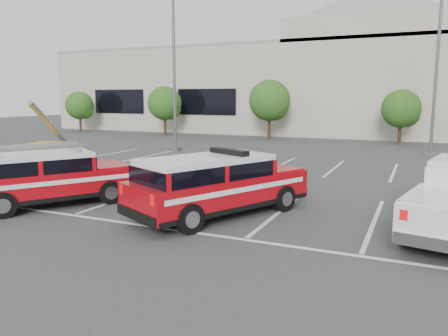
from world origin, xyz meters
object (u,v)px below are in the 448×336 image
(tree_mid_right, at_px, (402,110))
(tree_far_left, at_px, (81,107))
(light_pole_left, at_px, (174,69))
(tree_left, at_px, (166,104))
(light_pole_mid, at_px, (437,66))
(ladder_suv, at_px, (49,181))
(utility_rig, at_px, (41,163))
(tree_mid_left, at_px, (271,102))
(convention_building, at_px, (353,84))
(fire_chief_suv, at_px, (217,189))

(tree_mid_right, bearing_deg, tree_far_left, 180.00)
(tree_mid_right, bearing_deg, light_pole_left, -142.50)
(tree_left, bearing_deg, light_pole_mid, -15.43)
(tree_far_left, bearing_deg, tree_left, 0.00)
(ladder_suv, bearing_deg, tree_mid_right, 101.27)
(ladder_suv, distance_m, utility_rig, 5.11)
(tree_mid_left, bearing_deg, utility_rig, -98.74)
(convention_building, distance_m, light_pole_mid, 17.27)
(light_pole_mid, relative_size, utility_rig, 2.34)
(tree_mid_right, distance_m, fire_chief_suv, 23.54)
(tree_mid_left, xyz_separation_m, light_pole_left, (-3.09, -10.05, 2.14))
(convention_building, xyz_separation_m, tree_far_left, (-25.09, -9.82, -2.22))
(tree_mid_left, distance_m, tree_mid_right, 10.01)
(convention_building, relative_size, light_pole_left, 5.86)
(tree_far_left, xyz_separation_m, light_pole_left, (16.91, -10.05, 2.68))
(light_pole_mid, bearing_deg, light_pole_left, -165.07)
(tree_left, relative_size, utility_rig, 1.01)
(tree_mid_left, relative_size, ladder_suv, 0.94)
(fire_chief_suv, relative_size, ladder_suv, 1.12)
(light_pole_mid, height_order, fire_chief_suv, light_pole_mid)
(utility_rig, bearing_deg, light_pole_left, 73.84)
(convention_building, bearing_deg, tree_far_left, -158.63)
(fire_chief_suv, height_order, ladder_suv, ladder_suv)
(tree_mid_right, xyz_separation_m, light_pole_left, (-13.09, -10.05, 2.68))
(tree_mid_right, distance_m, ladder_suv, 26.04)
(convention_building, height_order, utility_rig, convention_building)
(tree_mid_left, distance_m, utility_rig, 21.29)
(tree_far_left, bearing_deg, fire_chief_suv, -41.63)
(tree_mid_right, height_order, ladder_suv, tree_mid_right)
(tree_mid_left, height_order, fire_chief_suv, tree_mid_left)
(fire_chief_suv, bearing_deg, utility_rig, -167.71)
(tree_far_left, height_order, tree_mid_right, same)
(tree_left, bearing_deg, tree_mid_right, -0.00)
(convention_building, height_order, light_pole_mid, convention_building)
(ladder_suv, relative_size, utility_rig, 1.18)
(light_pole_mid, height_order, ladder_suv, light_pole_mid)
(fire_chief_suv, bearing_deg, light_pole_left, 150.75)
(tree_left, distance_m, tree_mid_left, 10.00)
(tree_far_left, height_order, fire_chief_suv, tree_far_left)
(tree_mid_right, bearing_deg, fire_chief_suv, -99.70)
(fire_chief_suv, xyz_separation_m, ladder_suv, (-5.39, -1.10, -0.01))
(tree_left, bearing_deg, light_pole_left, -55.48)
(light_pole_mid, height_order, utility_rig, light_pole_mid)
(tree_left, height_order, light_pole_mid, light_pole_mid)
(light_pole_left, relative_size, fire_chief_suv, 1.78)
(tree_mid_right, distance_m, light_pole_mid, 6.88)
(tree_mid_right, relative_size, utility_rig, 0.91)
(tree_mid_left, bearing_deg, tree_left, -180.00)
(light_pole_mid, relative_size, fire_chief_suv, 1.78)
(light_pole_left, distance_m, ladder_suv, 15.33)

